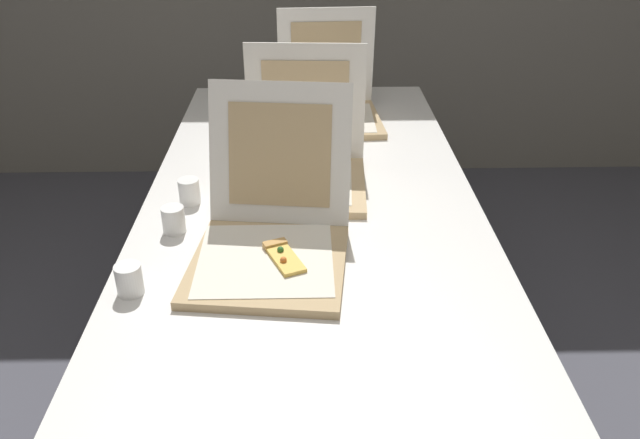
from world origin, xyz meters
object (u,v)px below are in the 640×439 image
at_px(cup_white_far, 232,144).
at_px(cup_white_near_center, 173,220).
at_px(pizza_box_middle, 304,166).
at_px(cup_white_mid, 189,191).
at_px(table, 312,223).
at_px(cup_white_near_left, 129,279).
at_px(pizza_box_front, 271,238).
at_px(pizza_box_back, 329,105).

bearing_deg(cup_white_far, cup_white_near_center, -101.65).
distance_m(pizza_box_middle, cup_white_mid, 0.35).
relative_size(cup_white_mid, cup_white_near_center, 1.00).
bearing_deg(cup_white_mid, table, -7.93).
bearing_deg(table, cup_white_near_left, -136.82).
xyz_separation_m(table, cup_white_far, (-0.26, 0.39, 0.08)).
relative_size(pizza_box_front, cup_white_near_center, 6.95).
xyz_separation_m(table, pizza_box_back, (0.08, 0.71, 0.10)).
distance_m(pizza_box_front, pizza_box_back, 0.97).
relative_size(table, pizza_box_middle, 5.69).
bearing_deg(pizza_box_middle, pizza_box_back, 83.03).
relative_size(pizza_box_middle, cup_white_near_left, 5.35).
relative_size(pizza_box_middle, pizza_box_back, 0.99).
height_order(pizza_box_middle, cup_white_near_center, pizza_box_middle).
xyz_separation_m(pizza_box_middle, pizza_box_back, (0.10, 0.54, 0.00)).
bearing_deg(cup_white_near_center, pizza_box_back, 62.16).
bearing_deg(pizza_box_back, pizza_box_middle, -103.77).
height_order(cup_white_mid, cup_white_far, same).
bearing_deg(cup_white_near_left, pizza_box_back, 66.06).
bearing_deg(cup_white_far, pizza_box_middle, -42.78).
relative_size(pizza_box_middle, cup_white_mid, 5.35).
relative_size(table, pizza_box_front, 4.38).
bearing_deg(cup_white_near_left, cup_white_far, 78.72).
relative_size(table, cup_white_near_left, 30.43).
relative_size(pizza_box_front, pizza_box_back, 1.28).
distance_m(pizza_box_front, cup_white_near_center, 0.29).
bearing_deg(cup_white_mid, cup_white_far, 75.44).
distance_m(pizza_box_back, cup_white_far, 0.46).
bearing_deg(pizza_box_back, cup_white_near_left, -117.74).
bearing_deg(pizza_box_front, cup_white_near_center, 160.34).
height_order(pizza_box_front, cup_white_far, pizza_box_front).
distance_m(table, cup_white_near_center, 0.39).
height_order(pizza_box_front, pizza_box_middle, pizza_box_middle).
relative_size(pizza_box_back, cup_white_far, 5.41).
height_order(pizza_box_front, cup_white_near_left, pizza_box_front).
distance_m(cup_white_far, cup_white_near_center, 0.52).
bearing_deg(cup_white_mid, pizza_box_middle, 20.41).
distance_m(table, cup_white_mid, 0.36).
bearing_deg(cup_white_near_left, pizza_box_front, 24.69).
xyz_separation_m(cup_white_mid, cup_white_near_left, (-0.07, -0.44, 0.00)).
bearing_deg(cup_white_near_center, cup_white_far, 78.35).
height_order(table, cup_white_near_left, cup_white_near_left).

